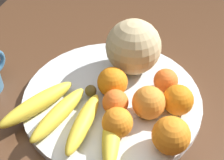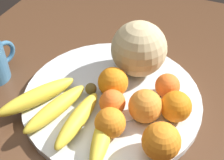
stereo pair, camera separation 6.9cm
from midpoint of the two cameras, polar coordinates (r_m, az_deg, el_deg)
The scene contains 12 objects.
kitchen_table at distance 0.76m, azimuth -1.77°, elevation -12.76°, with size 1.30×1.04×0.72m.
fruit_bowl at distance 0.73m, azimuth -2.71°, elevation -3.45°, with size 0.42×0.42×0.02m.
melon at distance 0.76m, azimuth 1.31°, elevation 5.97°, with size 0.14×0.14×0.14m.
banana_bunch at distance 0.67m, azimuth -10.53°, elevation -6.69°, with size 0.21×0.27×0.04m.
orange_front_left at distance 0.66m, azimuth 3.79°, elevation -4.30°, with size 0.07×0.07×0.07m.
orange_front_right at distance 0.71m, azimuth -2.70°, elevation -0.52°, with size 0.07×0.07×0.07m.
orange_mid_center at distance 0.68m, azimuth 9.15°, elevation -3.78°, with size 0.07×0.07×0.07m.
orange_back_left at distance 0.67m, azimuth -2.32°, elevation -4.26°, with size 0.06×0.06×0.06m.
orange_back_right at distance 0.73m, azimuth 7.14°, elevation -0.26°, with size 0.06×0.06×0.06m.
orange_top_small at distance 0.61m, azimuth 7.53°, elevation -10.18°, with size 0.08×0.08×0.08m.
orange_side_extra at distance 0.63m, azimuth -2.18°, elevation -7.96°, with size 0.06×0.06×0.06m.
produce_tag at distance 0.68m, azimuth -0.18°, elevation -6.78°, with size 0.08×0.08×0.00m.
Camera 1 is at (-0.42, -0.11, 1.26)m, focal length 50.00 mm.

